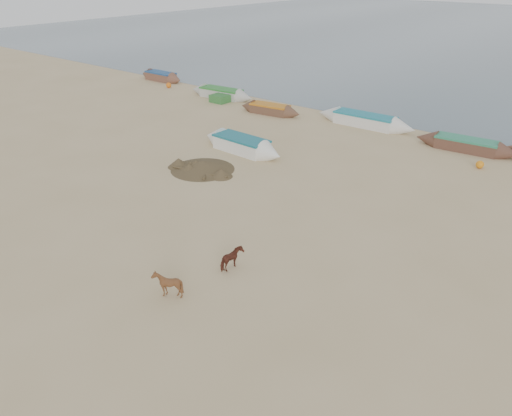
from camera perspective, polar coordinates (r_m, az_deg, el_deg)
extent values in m
plane|color=tan|center=(19.22, -7.58, -6.81)|extent=(140.00, 140.00, 0.00)
imported|color=brown|center=(17.62, -10.10, -8.55)|extent=(1.01, 0.93, 0.96)
imported|color=#5D2A1E|center=(18.79, -2.70, -5.90)|extent=(1.00, 1.06, 0.85)
cone|color=brown|center=(27.99, -6.14, 4.89)|extent=(4.36, 4.36, 0.51)
cube|color=#316E32|center=(42.02, -4.14, 12.37)|extent=(1.40, 1.20, 0.60)
sphere|color=orange|center=(30.70, 24.21, 4.56)|extent=(0.44, 0.44, 0.44)
cube|color=slate|center=(36.91, 11.60, 9.89)|extent=(1.20, 1.10, 0.56)
sphere|color=orange|center=(47.62, -9.96, 13.66)|extent=(0.48, 0.48, 0.48)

